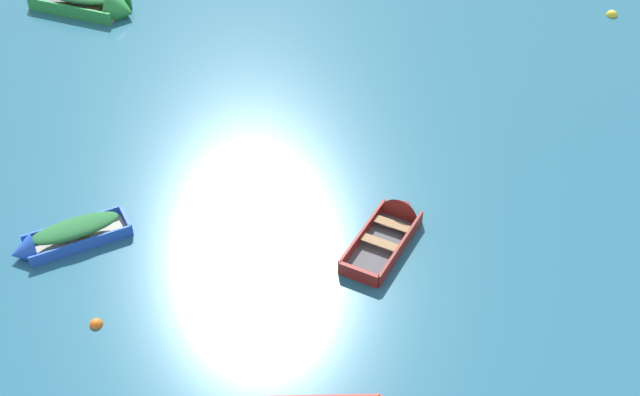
% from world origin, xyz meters
% --- Properties ---
extents(rowboat_green_far_left, '(4.75, 3.20, 1.53)m').
position_xyz_m(rowboat_green_far_left, '(-8.86, 36.25, 0.40)').
color(rowboat_green_far_left, gray).
rests_on(rowboat_green_far_left, ground_plane).
extents(rowboat_maroon_foreground_center, '(2.73, 3.60, 1.14)m').
position_xyz_m(rowboat_maroon_foreground_center, '(2.12, 22.59, 0.19)').
color(rowboat_maroon_foreground_center, '#4C4C51').
rests_on(rowboat_maroon_foreground_center, ground_plane).
extents(rowboat_blue_cluster_inner, '(3.43, 2.31, 0.94)m').
position_xyz_m(rowboat_blue_cluster_inner, '(-7.45, 22.14, 0.29)').
color(rowboat_blue_cluster_inner, beige).
rests_on(rowboat_blue_cluster_inner, ground_plane).
extents(mooring_buoy_far_field, '(0.34, 0.34, 0.34)m').
position_xyz_m(mooring_buoy_far_field, '(-5.93, 19.14, 0.00)').
color(mooring_buoy_far_field, orange).
rests_on(mooring_buoy_far_field, ground_plane).
extents(mooring_buoy_between_boats_right, '(0.46, 0.46, 0.46)m').
position_xyz_m(mooring_buoy_between_boats_right, '(12.34, 35.27, 0.00)').
color(mooring_buoy_between_boats_right, yellow).
rests_on(mooring_buoy_between_boats_right, ground_plane).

